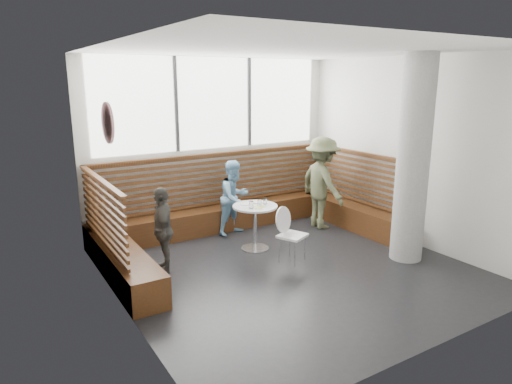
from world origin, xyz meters
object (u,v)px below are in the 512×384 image
cafe_table (255,218)px  cafe_chair (290,230)px  child_left (163,229)px  concrete_column (413,160)px  adult_man (322,183)px  child_back (235,198)px

cafe_table → cafe_chair: cafe_chair is taller
cafe_table → child_left: size_ratio=0.60×
cafe_chair → concrete_column: bearing=-53.0°
concrete_column → adult_man: size_ratio=1.81×
cafe_chair → child_left: size_ratio=0.67×
concrete_column → child_left: (-3.49, 1.57, -0.95)m
concrete_column → child_back: (-1.76, 2.51, -0.91)m
cafe_chair → child_left: 1.96m
cafe_table → child_left: child_left is taller
concrete_column → adult_man: (-0.14, 1.95, -0.72)m
adult_man → child_left: adult_man is taller
concrete_column → child_left: size_ratio=2.47×
child_back → child_left: size_ratio=1.07×
cafe_chair → child_back: (-0.11, 1.59, 0.18)m
child_back → cafe_chair: bearing=-104.6°
child_back → child_left: bearing=-170.2°
concrete_column → cafe_chair: bearing=150.9°
cafe_chair → adult_man: adult_man is taller
concrete_column → cafe_chair: size_ratio=3.68×
child_back → child_left: 1.97m
concrete_column → child_back: 3.19m
child_left → adult_man: bearing=115.1°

